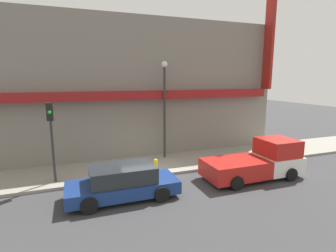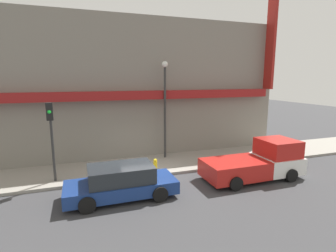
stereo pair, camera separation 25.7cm
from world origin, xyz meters
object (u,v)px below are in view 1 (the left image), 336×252
(parked_car, at_px, (123,182))
(traffic_light, at_px, (51,129))
(fire_hydrant, at_px, (156,165))
(street_lamp, at_px, (165,99))
(pickup_truck, at_px, (258,162))

(parked_car, xyz_separation_m, traffic_light, (-2.74, 2.42, 2.03))
(fire_hydrant, height_order, street_lamp, street_lamp)
(pickup_truck, relative_size, parked_car, 1.10)
(pickup_truck, relative_size, fire_hydrant, 7.85)
(parked_car, bearing_deg, traffic_light, 139.59)
(fire_hydrant, bearing_deg, pickup_truck, -26.18)
(parked_car, xyz_separation_m, fire_hydrant, (2.16, 2.31, -0.21))
(pickup_truck, distance_m, fire_hydrant, 5.24)
(parked_car, xyz_separation_m, street_lamp, (3.40, 4.39, 3.07))
(pickup_truck, bearing_deg, fire_hydrant, 155.88)
(parked_car, distance_m, traffic_light, 4.18)
(pickup_truck, distance_m, parked_car, 6.85)
(fire_hydrant, relative_size, traffic_light, 0.17)
(pickup_truck, height_order, traffic_light, traffic_light)
(parked_car, height_order, street_lamp, street_lamp)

